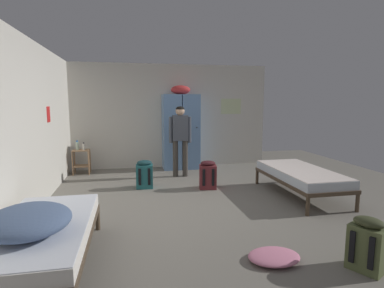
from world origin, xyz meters
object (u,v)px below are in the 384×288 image
(locker_bank, at_px, (181,130))
(shelf_unit, at_px, (81,159))
(backpack_maroon, at_px, (208,175))
(water_bottle, at_px, (77,146))
(bed_right, at_px, (301,175))
(bedding_heap, at_px, (28,221))
(bed_left_front, at_px, (43,234))
(lotion_bottle, at_px, (84,147))
(person_traveler, at_px, (180,135))
(backpack_olive, at_px, (368,245))
(backpack_teal, at_px, (145,175))
(clothes_pile_pink, at_px, (274,257))

(locker_bank, relative_size, shelf_unit, 3.63)
(backpack_maroon, bearing_deg, water_bottle, 146.36)
(bed_right, bearing_deg, water_bottle, 148.44)
(bedding_heap, bearing_deg, bed_right, 27.01)
(bed_left_front, xyz_separation_m, water_bottle, (-0.33, 4.29, 0.29))
(lotion_bottle, bearing_deg, person_traveler, -16.50)
(lotion_bottle, height_order, backpack_olive, lotion_bottle)
(lotion_bottle, distance_m, backpack_maroon, 3.06)
(backpack_maroon, height_order, backpack_teal, same)
(bed_right, xyz_separation_m, lotion_bottle, (-4.01, 2.49, 0.27))
(bed_right, distance_m, backpack_teal, 2.91)
(locker_bank, relative_size, clothes_pile_pink, 3.70)
(bed_left_front, bearing_deg, backpack_maroon, 47.31)
(bedding_heap, height_order, backpack_olive, bedding_heap)
(lotion_bottle, distance_m, backpack_teal, 1.96)
(bed_right, bearing_deg, lotion_bottle, 148.11)
(bedding_heap, bearing_deg, shelf_unit, 92.51)
(bed_right, height_order, bed_left_front, same)
(bed_left_front, distance_m, backpack_maroon, 3.43)
(backpack_maroon, bearing_deg, bed_left_front, -132.69)
(person_traveler, height_order, water_bottle, person_traveler)
(shelf_unit, relative_size, bed_right, 0.30)
(backpack_olive, distance_m, clothes_pile_pink, 0.92)
(lotion_bottle, xyz_separation_m, clothes_pile_pink, (2.51, -4.52, -0.60))
(shelf_unit, distance_m, bed_left_front, 4.28)
(water_bottle, relative_size, lotion_bottle, 1.25)
(bed_left_front, distance_m, backpack_teal, 3.04)
(shelf_unit, height_order, clothes_pile_pink, shelf_unit)
(shelf_unit, bearing_deg, person_traveler, -16.96)
(locker_bank, bearing_deg, backpack_teal, -121.35)
(person_traveler, distance_m, water_bottle, 2.41)
(locker_bank, height_order, clothes_pile_pink, locker_bank)
(water_bottle, height_order, clothes_pile_pink, water_bottle)
(clothes_pile_pink, bearing_deg, backpack_olive, -22.32)
(bedding_heap, height_order, backpack_maroon, bedding_heap)
(water_bottle, distance_m, backpack_teal, 2.11)
(backpack_maroon, bearing_deg, lotion_bottle, 145.73)
(bedding_heap, bearing_deg, backpack_maroon, 49.29)
(shelf_unit, bearing_deg, lotion_bottle, -29.74)
(bedding_heap, xyz_separation_m, water_bottle, (-0.28, 4.53, 0.05))
(backpack_teal, bearing_deg, lotion_bottle, 132.77)
(locker_bank, bearing_deg, backpack_maroon, -83.81)
(person_traveler, height_order, clothes_pile_pink, person_traveler)
(shelf_unit, xyz_separation_m, bedding_heap, (0.20, -4.51, 0.27))
(lotion_bottle, bearing_deg, shelf_unit, 150.26)
(person_traveler, relative_size, backpack_teal, 2.86)
(bedding_heap, distance_m, backpack_olive, 3.25)
(bed_right, relative_size, water_bottle, 8.60)
(bed_right, distance_m, bedding_heap, 4.36)
(backpack_maroon, bearing_deg, locker_bank, 96.19)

